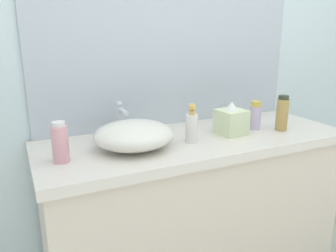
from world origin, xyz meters
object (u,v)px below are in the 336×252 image
at_px(soap_dispenser, 192,126).
at_px(tissue_box, 231,120).
at_px(perfume_bottle, 60,143).
at_px(spray_can, 282,113).
at_px(sink_basin, 134,135).
at_px(lotion_bottle, 255,116).

height_order(soap_dispenser, tissue_box, soap_dispenser).
bearing_deg(tissue_box, soap_dispenser, -173.21).
bearing_deg(perfume_bottle, spray_can, -1.63).
bearing_deg(soap_dispenser, sink_basin, 172.59).
bearing_deg(lotion_bottle, tissue_box, -173.69).
distance_m(sink_basin, perfume_bottle, 0.31).
bearing_deg(tissue_box, perfume_bottle, -178.35).
bearing_deg(lotion_bottle, perfume_bottle, -177.57).
xyz_separation_m(perfume_bottle, spray_can, (1.09, -0.03, 0.01)).
xyz_separation_m(soap_dispenser, spray_can, (0.51, -0.03, 0.01)).
relative_size(lotion_bottle, tissue_box, 0.91).
bearing_deg(soap_dispenser, tissue_box, 6.79).
bearing_deg(lotion_bottle, soap_dispenser, -173.41).
distance_m(soap_dispenser, perfume_bottle, 0.58).
xyz_separation_m(sink_basin, soap_dispenser, (0.27, -0.03, 0.02)).
relative_size(lotion_bottle, spray_can, 0.81).
bearing_deg(perfume_bottle, tissue_box, 1.65).
height_order(lotion_bottle, spray_can, spray_can).
relative_size(sink_basin, tissue_box, 2.16).
xyz_separation_m(lotion_bottle, spray_can, (0.11, -0.07, 0.02)).
height_order(sink_basin, lotion_bottle, lotion_bottle).
relative_size(perfume_bottle, spray_can, 0.89).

